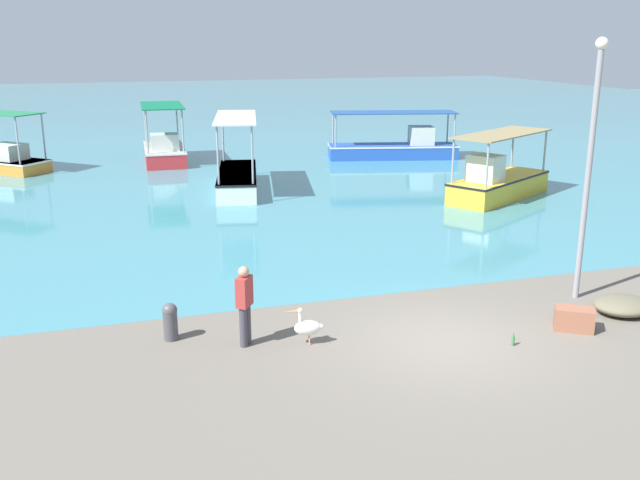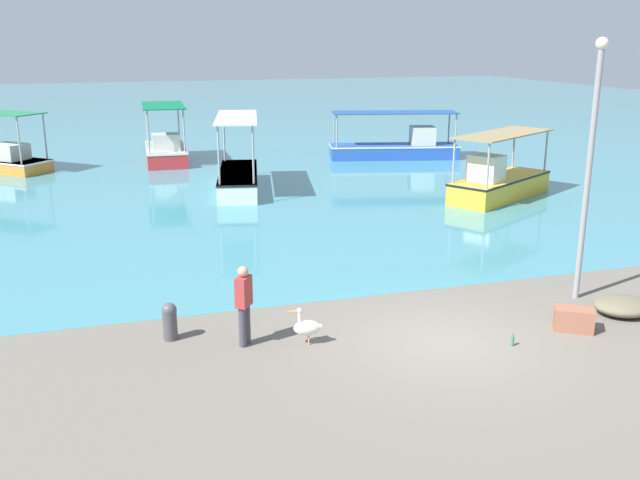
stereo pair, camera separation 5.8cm
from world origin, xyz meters
name	(u,v)px [view 2 (the right image)]	position (x,y,z in m)	size (l,w,h in m)	color
ground	(444,342)	(0.00, 0.00, 0.00)	(120.00, 120.00, 0.00)	#6C645A
harbor_water	(180,113)	(0.00, 48.00, 0.00)	(110.00, 90.00, 0.00)	teal
fishing_boat_outer	(166,150)	(-3.40, 24.04, 0.64)	(2.21, 4.90, 2.84)	red
fishing_boat_near_left	(498,182)	(8.17, 11.72, 0.66)	(5.33, 4.12, 2.53)	gold
fishing_boat_far_left	(397,147)	(8.22, 21.80, 0.59)	(6.85, 3.27, 2.38)	blue
fishing_boat_far_right	(238,176)	(-1.20, 16.27, 0.58)	(2.72, 6.00, 3.00)	white
pelican	(307,327)	(-2.75, 0.74, 0.38)	(0.80, 0.37, 0.80)	#E0997A
lamp_post	(590,158)	(4.24, 1.44, 3.41)	(0.28, 0.28, 6.09)	gray
mooring_bollard	(170,320)	(-5.40, 1.81, 0.43)	(0.31, 0.31, 0.81)	#47474C
fisherman_standing	(244,303)	(-3.97, 1.09, 0.91)	(0.41, 0.45, 1.69)	#413E49
net_pile	(623,306)	(4.61, 0.22, 0.19)	(1.36, 1.16, 0.39)	#6B644D
cargo_crate	(574,319)	(2.94, -0.25, 0.25)	(0.82, 0.48, 0.49)	#975C44
glass_bottle	(512,341)	(1.25, -0.57, 0.11)	(0.07, 0.07, 0.27)	#3F7F4C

